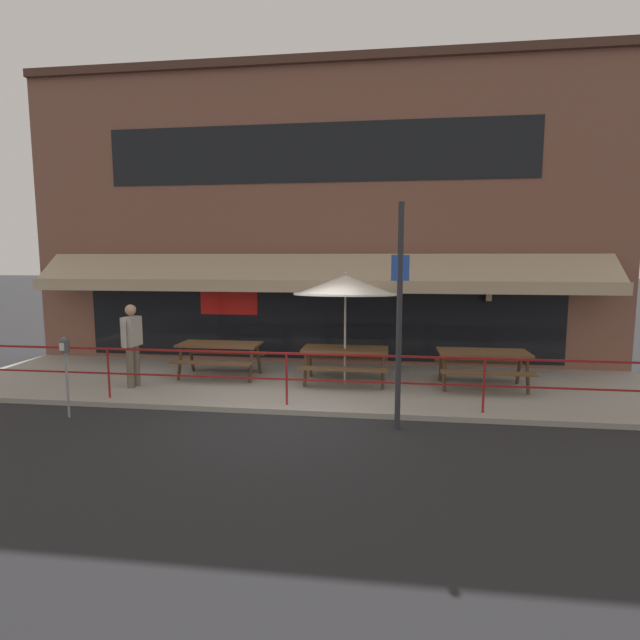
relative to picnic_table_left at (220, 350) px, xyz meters
name	(u,v)px	position (x,y,z in m)	size (l,w,h in m)	color
ground_plane	(284,415)	(1.90, -2.19, -0.71)	(120.00, 120.00, 0.00)	#232326
patio_deck	(303,384)	(1.90, -0.19, -0.66)	(15.00, 4.00, 0.10)	#9E998E
restaurant_building	(317,218)	(1.90, 2.04, 3.03)	(15.00, 1.60, 7.52)	brown
patio_railing	(287,367)	(1.90, -1.89, 0.09)	(13.84, 0.04, 0.97)	maroon
picnic_table_left	(220,350)	(0.00, 0.00, 0.00)	(1.80, 1.42, 0.76)	brown
picnic_table_centre	(345,355)	(2.82, -0.20, 0.00)	(1.80, 1.42, 0.76)	brown
picnic_table_right	(483,359)	(5.64, -0.18, 0.00)	(1.80, 1.42, 0.76)	brown
patio_umbrella_centre	(345,286)	(2.82, -0.27, 1.47)	(2.14, 2.14, 2.38)	#B7B2A8
pedestrian_walking	(132,341)	(-1.50, -1.05, 0.35)	(0.28, 0.62, 1.71)	#665B4C
parking_meter_near	(65,353)	(-1.77, -2.80, 0.44)	(0.15, 0.16, 1.42)	gray
street_sign_pole	(399,315)	(3.88, -2.64, 1.16)	(0.28, 0.09, 3.62)	#2D2D33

